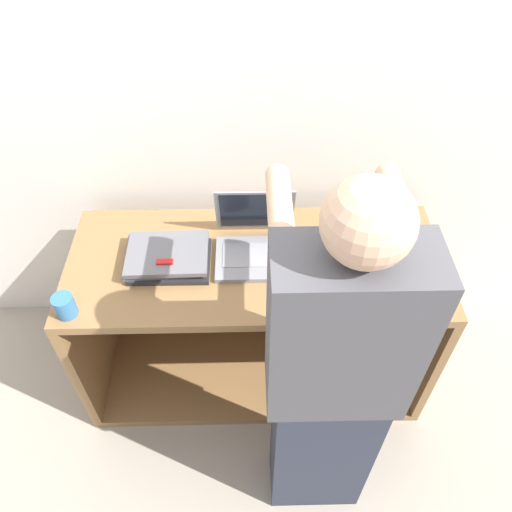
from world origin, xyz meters
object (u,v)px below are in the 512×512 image
Objects in this scene: laptop_open at (255,242)px; mug at (65,306)px; person at (332,384)px; laptop_stack_right at (343,255)px; laptop_stack_left at (168,257)px.

mug is (-0.66, -0.28, -0.01)m from laptop_open.
mug is (-0.88, 0.30, 0.02)m from person.
laptop_open is 0.20× the size of person.
person is at bearing -19.19° from mug.
person is at bearing -101.66° from laptop_stack_right.
laptop_stack_right is 1.01m from mug.
laptop_open is 0.71m from mug.
laptop_stack_left is 0.40m from mug.
person is 0.93m from mug.
laptop_open is 0.93× the size of laptop_stack_right.
laptop_open is 0.34m from laptop_stack_right.
laptop_open is 0.33m from laptop_stack_left.
mug is at bearing -166.77° from laptop_stack_right.
person is at bearing -69.47° from laptop_open.
mug is (-0.99, -0.23, 0.01)m from laptop_stack_right.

